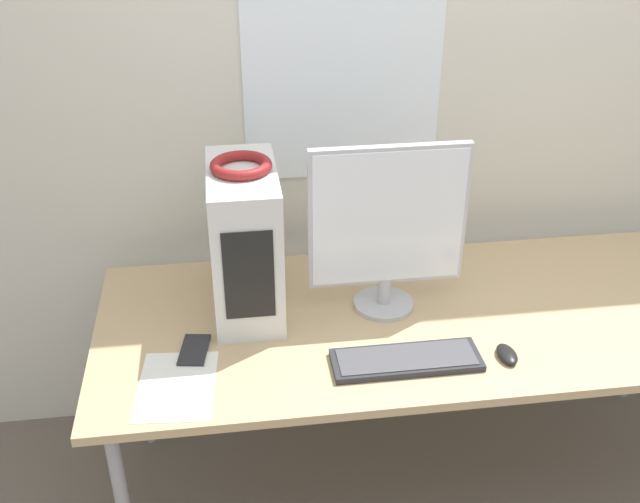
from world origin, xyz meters
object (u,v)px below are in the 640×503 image
at_px(monitor_main, 388,225).
at_px(cell_phone, 194,350).
at_px(pc_tower, 245,241).
at_px(keyboard, 406,360).
at_px(headphones, 241,165).
at_px(mouse, 507,354).

height_order(monitor_main, cell_phone, monitor_main).
relative_size(pc_tower, keyboard, 1.10).
relative_size(pc_tower, headphones, 2.59).
relative_size(headphones, monitor_main, 0.33).
xyz_separation_m(headphones, monitor_main, (0.43, -0.07, -0.19)).
xyz_separation_m(pc_tower, monitor_main, (0.43, -0.06, 0.06)).
height_order(pc_tower, cell_phone, pc_tower).
distance_m(pc_tower, monitor_main, 0.44).
distance_m(monitor_main, keyboard, 0.41).
relative_size(keyboard, cell_phone, 2.75).
bearing_deg(pc_tower, monitor_main, -8.59).
relative_size(pc_tower, cell_phone, 3.02).
bearing_deg(mouse, keyboard, 177.08).
relative_size(headphones, keyboard, 0.42).
bearing_deg(monitor_main, keyboard, -89.44).
distance_m(pc_tower, keyboard, 0.61).
xyz_separation_m(keyboard, mouse, (0.29, -0.02, 0.00)).
xyz_separation_m(mouse, cell_phone, (-0.90, 0.15, -0.01)).
xyz_separation_m(monitor_main, mouse, (0.30, -0.31, -0.28)).
bearing_deg(monitor_main, mouse, -46.29).
relative_size(pc_tower, monitor_main, 0.86).
xyz_separation_m(headphones, mouse, (0.73, -0.38, -0.47)).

